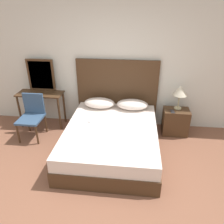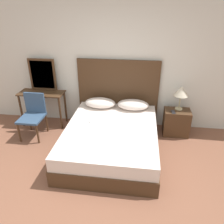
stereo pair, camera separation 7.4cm
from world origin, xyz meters
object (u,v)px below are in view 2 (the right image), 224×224
at_px(phone_on_bed, 92,120).
at_px(nightstand, 176,122).
at_px(phone_on_nightstand, 173,112).
at_px(vanity_desk, 42,99).
at_px(chair, 33,113).
at_px(bed, 111,139).
at_px(table_lamp, 181,92).

distance_m(phone_on_bed, nightstand, 1.75).
bearing_deg(nightstand, phone_on_bed, -160.49).
bearing_deg(phone_on_nightstand, vanity_desk, 177.10).
distance_m(nightstand, phone_on_nightstand, 0.31).
xyz_separation_m(vanity_desk, chair, (-0.01, -0.45, -0.12)).
height_order(bed, phone_on_bed, phone_on_bed).
xyz_separation_m(bed, chair, (-1.63, 0.36, 0.24)).
bearing_deg(vanity_desk, table_lamp, 0.45).
xyz_separation_m(phone_on_nightstand, vanity_desk, (-2.76, 0.14, 0.06)).
relative_size(bed, vanity_desk, 2.13).
relative_size(phone_on_nightstand, chair, 0.18).
relative_size(nightstand, chair, 0.62).
relative_size(nightstand, table_lamp, 1.10).
distance_m(bed, nightstand, 1.46).
bearing_deg(bed, phone_on_nightstand, 30.56).
bearing_deg(vanity_desk, chair, -91.66).
xyz_separation_m(bed, nightstand, (1.24, 0.76, 0.02)).
height_order(bed, table_lamp, table_lamp).
bearing_deg(bed, phone_on_bed, 155.02).
height_order(phone_on_bed, phone_on_nightstand, phone_on_nightstand).
xyz_separation_m(nightstand, phone_on_nightstand, (-0.10, -0.09, 0.28)).
xyz_separation_m(nightstand, table_lamp, (0.02, 0.07, 0.65)).
height_order(nightstand, vanity_desk, vanity_desk).
bearing_deg(nightstand, vanity_desk, 179.01).
relative_size(phone_on_bed, phone_on_nightstand, 1.06).
bearing_deg(phone_on_bed, nightstand, 19.51).
distance_m(nightstand, chair, 2.91).
height_order(bed, vanity_desk, vanity_desk).
height_order(bed, chair, chair).
distance_m(table_lamp, vanity_desk, 2.90).
height_order(nightstand, phone_on_nightstand, phone_on_nightstand).
bearing_deg(phone_on_bed, chair, 171.67).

